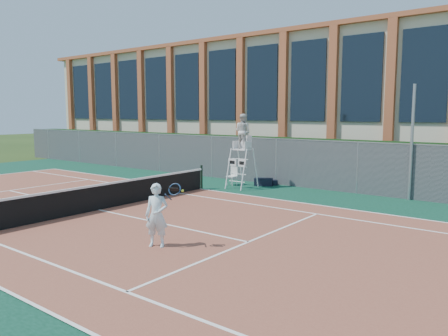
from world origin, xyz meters
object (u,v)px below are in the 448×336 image
Objects in this scene: umpire_chair at (243,133)px; plastic_chair at (233,174)px; tennis_player at (157,215)px; steel_pole at (412,143)px.

plastic_chair is (-0.78, 0.31, -1.99)m from umpire_chair.
tennis_player reaches higher than plastic_chair.
plastic_chair is 0.53× the size of tennis_player.
plastic_chair is at bearing -170.09° from steel_pole.
plastic_chair is at bearing 158.29° from umpire_chair.
umpire_chair is 2.16m from plastic_chair.
plastic_chair is (-7.69, -1.34, -1.75)m from steel_pole.
umpire_chair is (-6.91, -1.65, 0.24)m from steel_pole.
plastic_chair is 10.05m from tennis_player.
tennis_player is (4.29, -9.09, 0.33)m from plastic_chair.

